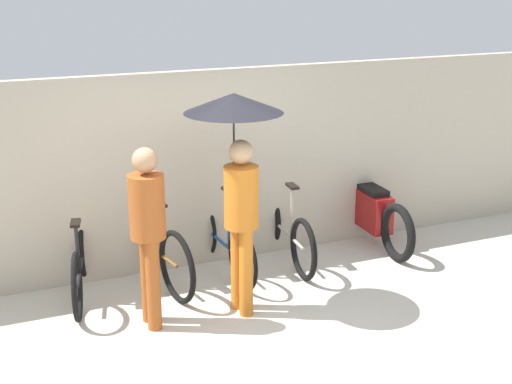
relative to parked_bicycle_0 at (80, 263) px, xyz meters
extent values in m
plane|color=beige|center=(1.14, -1.70, -0.35)|extent=(30.00, 30.00, 0.00)
cube|color=#B2A893|center=(1.14, 0.35, 0.72)|extent=(11.45, 0.12, 2.15)
torus|color=black|center=(0.12, 0.49, -0.02)|extent=(0.21, 0.66, 0.66)
torus|color=black|center=(-0.12, -0.50, -0.02)|extent=(0.21, 0.66, 0.66)
cylinder|color=black|center=(0.00, -0.01, -0.02)|extent=(0.28, 1.00, 0.04)
cylinder|color=black|center=(-0.04, -0.18, 0.23)|extent=(0.04, 0.04, 0.49)
cube|color=black|center=(-0.04, -0.18, 0.49)|extent=(0.13, 0.22, 0.03)
cylinder|color=black|center=(0.12, 0.49, 0.35)|extent=(0.04, 0.04, 0.75)
cylinder|color=black|center=(0.12, 0.49, 0.73)|extent=(0.43, 0.13, 0.03)
torus|color=black|center=(0.67, 0.56, 0.02)|extent=(0.17, 0.74, 0.74)
torus|color=black|center=(0.84, -0.51, 0.02)|extent=(0.17, 0.74, 0.74)
cylinder|color=brown|center=(0.76, 0.02, 0.02)|extent=(0.21, 1.08, 0.04)
cylinder|color=brown|center=(0.79, -0.16, 0.28)|extent=(0.04, 0.04, 0.53)
cube|color=black|center=(0.79, -0.16, 0.56)|extent=(0.12, 0.21, 0.03)
cylinder|color=brown|center=(0.67, 0.56, 0.34)|extent=(0.04, 0.04, 0.64)
cylinder|color=brown|center=(0.67, 0.56, 0.66)|extent=(0.44, 0.10, 0.03)
torus|color=black|center=(1.49, 0.53, -0.02)|extent=(0.07, 0.66, 0.66)
torus|color=black|center=(1.54, -0.51, -0.02)|extent=(0.07, 0.66, 0.66)
cylinder|color=#19478C|center=(1.52, 0.01, -0.02)|extent=(0.08, 1.04, 0.04)
cylinder|color=#19478C|center=(1.52, -0.17, 0.29)|extent=(0.04, 0.04, 0.63)
cube|color=black|center=(1.52, -0.17, 0.62)|extent=(0.10, 0.20, 0.03)
cylinder|color=#19478C|center=(1.49, 0.53, 0.29)|extent=(0.04, 0.04, 0.63)
cylinder|color=#19478C|center=(1.49, 0.53, 0.61)|extent=(0.44, 0.05, 0.03)
torus|color=black|center=(2.33, 0.56, -0.02)|extent=(0.12, 0.67, 0.67)
torus|color=black|center=(2.23, -0.52, -0.02)|extent=(0.12, 0.67, 0.67)
cylinder|color=#A59E93|center=(2.28, 0.02, -0.02)|extent=(0.14, 1.08, 0.04)
cylinder|color=#A59E93|center=(2.26, -0.17, 0.27)|extent=(0.04, 0.04, 0.58)
cube|color=black|center=(2.26, -0.17, 0.57)|extent=(0.11, 0.21, 0.03)
cylinder|color=#A59E93|center=(2.33, 0.56, 0.33)|extent=(0.04, 0.04, 0.70)
cylinder|color=#A59E93|center=(2.33, 0.56, 0.68)|extent=(0.44, 0.07, 0.03)
cylinder|color=#9E4C1E|center=(0.48, -0.97, 0.08)|extent=(0.13, 0.13, 0.86)
cylinder|color=#9E4C1E|center=(0.48, -0.79, 0.08)|extent=(0.13, 0.13, 0.86)
cylinder|color=#9E4C1E|center=(0.48, -0.88, 0.80)|extent=(0.32, 0.32, 0.58)
sphere|color=tan|center=(0.48, -0.88, 1.22)|extent=(0.22, 0.22, 0.22)
cylinder|color=#C66B1E|center=(1.35, -1.04, 0.08)|extent=(0.13, 0.13, 0.86)
cylinder|color=#C66B1E|center=(1.34, -0.86, 0.08)|extent=(0.13, 0.13, 0.86)
cylinder|color=#C66B1E|center=(1.35, -0.95, 0.80)|extent=(0.32, 0.32, 0.58)
sphere|color=tan|center=(1.35, -0.95, 1.22)|extent=(0.22, 0.22, 0.22)
cylinder|color=#332D28|center=(1.33, -0.82, 1.19)|extent=(0.02, 0.02, 0.72)
cone|color=black|center=(1.33, -0.82, 1.65)|extent=(0.91, 0.91, 0.18)
torus|color=black|center=(3.48, 0.76, -0.02)|extent=(0.13, 0.67, 0.67)
torus|color=black|center=(3.41, -0.50, -0.02)|extent=(0.13, 0.67, 0.67)
cube|color=maroon|center=(3.45, 0.13, 0.06)|extent=(0.28, 0.70, 0.44)
cube|color=black|center=(3.45, 0.13, 0.31)|extent=(0.25, 0.50, 0.06)
cylinder|color=#B2B2B7|center=(3.48, 0.76, 0.53)|extent=(0.58, 0.06, 0.03)
camera|label=1|loc=(-0.99, -6.71, 2.79)|focal=50.00mm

